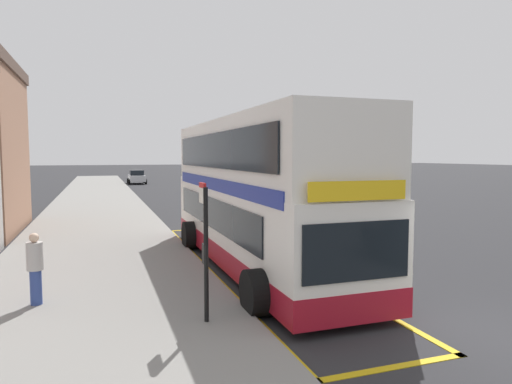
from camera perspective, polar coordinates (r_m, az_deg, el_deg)
name	(u,v)px	position (r m, az deg, el deg)	size (l,w,h in m)	color
ground_plane	(186,195)	(38.52, -8.82, -0.43)	(260.00, 260.00, 0.00)	#28282B
pavement_near	(98,197)	(37.89, -19.29, -0.62)	(6.00, 76.00, 0.14)	gray
double_decker_bus	(255,198)	(13.63, -0.08, -0.82)	(3.26, 11.41, 4.40)	white
bus_bay_markings	(250,265)	(14.07, -0.73, -9.17)	(2.85, 14.41, 0.01)	gold
bus_stop_sign	(205,240)	(8.86, -6.42, -6.05)	(0.09, 0.51, 2.69)	black
parked_car_silver_kerbside	(137,177)	(55.54, -14.77, 1.83)	(2.09, 4.20, 1.62)	#B2B5BA
pedestrian_waiting_near_sign	(35,266)	(10.97, -26.02, -8.37)	(0.34, 0.34, 1.56)	#33478C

